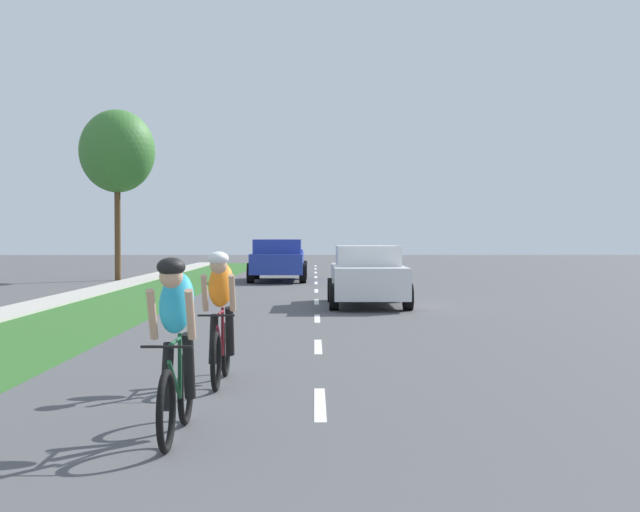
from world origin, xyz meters
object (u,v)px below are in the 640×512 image
sedan_white (367,275)px  street_tree_far (117,152)px  cyclist_trailing (221,316)px  pickup_blue (278,260)px  cyclist_lead (176,345)px

sedan_white → street_tree_far: bearing=126.1°
cyclist_trailing → pickup_blue: size_ratio=0.34×
street_tree_far → cyclist_lead: bearing=-76.1°
cyclist_trailing → pickup_blue: pickup_blue is taller
cyclist_lead → pickup_blue: pickup_blue is taller
sedan_white → pickup_blue: 12.23m
cyclist_lead → cyclist_trailing: size_ratio=1.00×
sedan_white → cyclist_lead: bearing=-100.1°
cyclist_lead → pickup_blue: size_ratio=0.34×
cyclist_lead → sedan_white: cyclist_lead is taller
cyclist_lead → pickup_blue: 26.19m
sedan_white → pickup_blue: bearing=103.0°
cyclist_lead → pickup_blue: (-0.22, 26.19, 0.02)m
street_tree_far → cyclist_trailing: bearing=-74.4°
pickup_blue → street_tree_far: (-6.44, 0.69, 4.30)m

